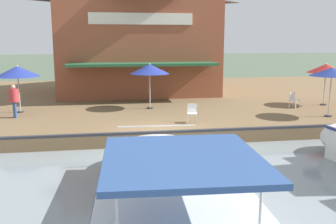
{
  "coord_description": "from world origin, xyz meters",
  "views": [
    {
      "loc": [
        14.56,
        -2.08,
        4.32
      ],
      "look_at": [
        -1.0,
        0.45,
        1.3
      ],
      "focal_mm": 40.0,
      "sensor_mm": 36.0,
      "label": 1
    }
  ],
  "objects": [
    {
      "name": "cafe_chair_facing_river",
      "position": [
        -4.84,
        8.26,
        1.08
      ],
      "size": [
        0.59,
        0.59,
        0.85
      ],
      "color": "white",
      "rests_on": "quay_deck"
    },
    {
      "name": "tree_behind_restaurant",
      "position": [
        -18.65,
        2.15,
        5.61
      ],
      "size": [
        4.95,
        4.72,
        7.5
      ],
      "color": "brown",
      "rests_on": "quay_deck"
    },
    {
      "name": "waterfront_restaurant",
      "position": [
        -13.33,
        0.08,
        4.88
      ],
      "size": [
        10.61,
        11.21,
        8.42
      ],
      "color": "brown",
      "rests_on": "quay_deck"
    },
    {
      "name": "patio_umbrella_far_corner",
      "position": [
        -5.75,
        -6.65,
        2.76
      ],
      "size": [
        2.25,
        2.25,
        2.47
      ],
      "color": "#B7B7B7",
      "rests_on": "quay_deck"
    },
    {
      "name": "patio_umbrella_back_row",
      "position": [
        -5.82,
        0.21,
        2.79
      ],
      "size": [
        2.15,
        2.15,
        2.5
      ],
      "color": "#B7B7B7",
      "rests_on": "quay_deck"
    },
    {
      "name": "cafe_chair_back_row_seat",
      "position": [
        -1.92,
        1.72,
        1.08
      ],
      "size": [
        0.52,
        0.52,
        0.85
      ],
      "color": "white",
      "rests_on": "quay_deck"
    },
    {
      "name": "person_near_entrance",
      "position": [
        -4.36,
        -6.59,
        1.61
      ],
      "size": [
        0.46,
        0.46,
        1.62
      ],
      "color": "#2D5193",
      "rests_on": "quay_deck"
    },
    {
      "name": "ground_plane",
      "position": [
        0.0,
        0.0,
        0.0
      ],
      "size": [
        220.0,
        220.0,
        0.0
      ],
      "primitive_type": "plane",
      "color": "#4C5B47"
    },
    {
      "name": "quay_edge_fender",
      "position": [
        -0.1,
        0.0,
        0.65
      ],
      "size": [
        0.2,
        50.4,
        0.1
      ],
      "primitive_type": "cube",
      "color": "#2D2D33",
      "rests_on": "quay_deck"
    },
    {
      "name": "patio_umbrella_by_entrance",
      "position": [
        -5.32,
        10.38,
        2.74
      ],
      "size": [
        2.14,
        2.14,
        2.44
      ],
      "color": "#B7B7B7",
      "rests_on": "quay_deck"
    },
    {
      "name": "patio_umbrella_mid_patio_right",
      "position": [
        -2.17,
        8.72,
        2.82
      ],
      "size": [
        2.1,
        2.1,
        2.47
      ],
      "color": "#B7B7B7",
      "rests_on": "quay_deck"
    },
    {
      "name": "tree_upstream_bank",
      "position": [
        -17.19,
        1.27,
        4.98
      ],
      "size": [
        4.07,
        3.88,
        6.43
      ],
      "color": "brown",
      "rests_on": "quay_deck"
    },
    {
      "name": "quay_deck",
      "position": [
        -11.0,
        0.0,
        0.3
      ],
      "size": [
        22.0,
        56.0,
        0.6
      ],
      "primitive_type": "cube",
      "color": "brown",
      "rests_on": "ground"
    },
    {
      "name": "motorboat_distant_upstream",
      "position": [
        5.61,
        -0.65,
        0.69
      ],
      "size": [
        9.23,
        3.76,
        2.2
      ],
      "color": "white",
      "rests_on": "river_water"
    }
  ]
}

